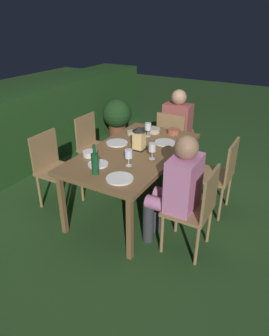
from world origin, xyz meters
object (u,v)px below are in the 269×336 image
object	(u,v)px
green_bottle_on_table	(95,163)
plate_b	(165,142)
dining_table	(134,155)
person_in_pink	(177,187)
bowl_salad	(90,153)
chair_side_right_b	(93,144)
chair_side_left_a	(196,207)
plate_a	(98,164)
chair_side_right_a	(54,166)
plate_c	(117,143)
bowl_olives	(154,130)
lantern_centerpiece	(139,137)
wine_glass_b	(148,127)
plate_d	(120,178)
potted_plant_by_hedge	(117,117)
bowl_bread	(173,131)
chair_side_left_b	(219,173)
chair_head_far	(173,139)
person_in_rust	(179,125)
wine_glass_c	(129,155)
wine_glass_a	(152,148)
bowl_dip	(132,133)

from	to	relation	value
green_bottle_on_table	plate_b	distance (m)	1.05
dining_table	person_in_pink	distance (m)	0.76
plate_b	bowl_salad	world-z (taller)	bowl_salad
chair_side_right_b	chair_side_left_a	distance (m)	1.88
dining_table	plate_a	bearing A→B (deg)	164.32
chair_side_right_a	plate_c	bearing A→B (deg)	-51.61
plate_c	bowl_olives	size ratio (longest dim) A/B	1.56
lantern_centerpiece	wine_glass_b	world-z (taller)	lantern_centerpiece
wine_glass_b	plate_d	xyz separation A→B (m)	(-1.09, -0.28, -0.11)
chair_side_right_a	potted_plant_by_hedge	xyz separation A→B (m)	(2.11, 0.47, -0.05)
potted_plant_by_hedge	bowl_bread	bearing A→B (deg)	-124.65
bowl_salad	potted_plant_by_hedge	world-z (taller)	bowl_salad
person_in_pink	lantern_centerpiece	distance (m)	0.79
plate_c	potted_plant_by_hedge	size ratio (longest dim) A/B	0.33
chair_side_left_b	lantern_centerpiece	bearing A→B (deg)	112.68
chair_side_right_a	bowl_salad	bearing A→B (deg)	-86.49
chair_head_far	potted_plant_by_hedge	bearing A→B (deg)	64.74
chair_side_right_a	person_in_rust	distance (m)	1.89
dining_table	wine_glass_c	world-z (taller)	wine_glass_c
lantern_centerpiece	bowl_olives	distance (m)	0.59
green_bottle_on_table	bowl_salad	bearing A→B (deg)	43.54
wine_glass_a	plate_c	xyz separation A→B (m)	(0.18, 0.54, -0.11)
potted_plant_by_hedge	plate_a	bearing A→B (deg)	-151.79
wine_glass_b	plate_b	xyz separation A→B (m)	(-0.09, -0.27, -0.11)
chair_head_far	plate_b	distance (m)	0.81
lantern_centerpiece	bowl_olives	xyz separation A→B (m)	(0.57, 0.10, -0.12)
wine_glass_c	bowl_bread	distance (m)	1.06
plate_a	green_bottle_on_table	bearing A→B (deg)	-151.69
chair_side_right_b	chair_side_left_b	bearing A→B (deg)	-90.00
wine_glass_b	bowl_salad	bearing A→B (deg)	161.81
bowl_dip	chair_side_right_a	bearing A→B (deg)	143.95
potted_plant_by_hedge	chair_side_right_a	bearing A→B (deg)	-167.41
chair_side_right_a	person_in_pink	bearing A→B (deg)	-90.00
plate_b	plate_d	distance (m)	1.00
lantern_centerpiece	plate_a	bearing A→B (deg)	162.04
wine_glass_b	plate_d	size ratio (longest dim) A/B	0.67
chair_side_left_a	plate_d	xyz separation A→B (m)	(-0.25, 0.65, 0.24)
lantern_centerpiece	plate_a	xyz separation A→B (m)	(-0.53, 0.17, -0.14)
green_bottle_on_table	plate_b	xyz separation A→B (m)	(1.01, -0.25, -0.10)
lantern_centerpiece	wine_glass_c	size ratio (longest dim) A/B	1.57
chair_head_far	dining_table	bearing A→B (deg)	180.00
plate_d	bowl_olives	size ratio (longest dim) A/B	1.58
chair_side_right_b	chair_side_left_b	world-z (taller)	same
wine_glass_c	bowl_salad	distance (m)	0.48
plate_d	chair_side_left_b	bearing A→B (deg)	-32.45
green_bottle_on_table	potted_plant_by_hedge	distance (m)	2.73
lantern_centerpiece	chair_side_left_b	bearing A→B (deg)	-67.32
chair_side_left_a	person_in_rust	world-z (taller)	person_in_rust
chair_side_left_b	bowl_bread	world-z (taller)	chair_side_left_b
chair_side_right_b	chair_side_left_b	distance (m)	1.71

